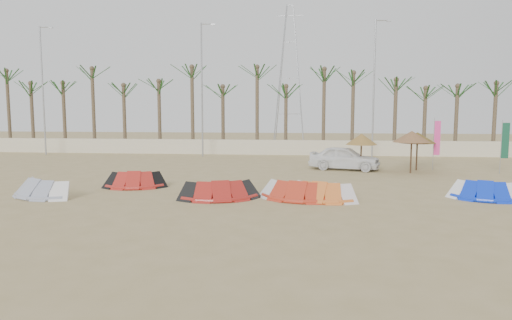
# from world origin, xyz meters

# --- Properties ---
(ground) EXTENTS (120.00, 120.00, 0.00)m
(ground) POSITION_xyz_m (0.00, 0.00, 0.00)
(ground) COLOR tan
(ground) RESTS_ON ground
(boundary_wall) EXTENTS (60.00, 0.30, 1.30)m
(boundary_wall) POSITION_xyz_m (0.00, 22.00, 0.65)
(boundary_wall) COLOR beige
(boundary_wall) RESTS_ON ground
(palm_line) EXTENTS (52.00, 4.00, 7.70)m
(palm_line) POSITION_xyz_m (0.67, 23.50, 6.44)
(palm_line) COLOR brown
(palm_line) RESTS_ON ground
(lamp_a) EXTENTS (1.25, 0.14, 11.00)m
(lamp_a) POSITION_xyz_m (-19.96, 20.00, 5.77)
(lamp_a) COLOR #A5A8AD
(lamp_a) RESTS_ON ground
(lamp_b) EXTENTS (1.25, 0.14, 11.00)m
(lamp_b) POSITION_xyz_m (-5.96, 20.00, 5.77)
(lamp_b) COLOR #A5A8AD
(lamp_b) RESTS_ON ground
(lamp_c) EXTENTS (1.25, 0.14, 11.00)m
(lamp_c) POSITION_xyz_m (8.04, 20.00, 5.77)
(lamp_c) COLOR #A5A8AD
(lamp_c) RESTS_ON ground
(pylon) EXTENTS (3.00, 3.00, 14.00)m
(pylon) POSITION_xyz_m (1.00, 28.00, 0.00)
(pylon) COLOR #A5A8AD
(pylon) RESTS_ON ground
(kite_grey) EXTENTS (3.80, 2.70, 0.90)m
(kite_grey) POSITION_xyz_m (-9.32, 1.86, 0.42)
(kite_grey) COLOR #969CB0
(kite_grey) RESTS_ON ground
(kite_red_left) EXTENTS (3.26, 2.02, 0.90)m
(kite_red_left) POSITION_xyz_m (-5.98, 4.66, 0.42)
(kite_red_left) COLOR red
(kite_red_left) RESTS_ON ground
(kite_red_mid) EXTENTS (3.80, 2.43, 0.90)m
(kite_red_mid) POSITION_xyz_m (-1.18, 2.19, 0.42)
(kite_red_mid) COLOR #AB211A
(kite_red_mid) RESTS_ON ground
(kite_red_right) EXTENTS (3.90, 2.36, 0.90)m
(kite_red_right) POSITION_xyz_m (2.34, 2.46, 0.42)
(kite_red_right) COLOR red
(kite_red_right) RESTS_ON ground
(kite_orange) EXTENTS (3.39, 2.30, 0.90)m
(kite_orange) POSITION_xyz_m (3.22, 2.27, 0.42)
(kite_orange) COLOR orange
(kite_orange) RESTS_ON ground
(kite_blue) EXTENTS (3.29, 2.29, 0.90)m
(kite_blue) POSITION_xyz_m (10.38, 3.25, 0.42)
(kite_blue) COLOR #0C30DD
(kite_blue) RESTS_ON ground
(parasol_left) EXTENTS (2.01, 2.01, 2.40)m
(parasol_left) POSITION_xyz_m (6.16, 12.13, 2.04)
(parasol_left) COLOR #4C331E
(parasol_left) RESTS_ON ground
(parasol_mid) EXTENTS (2.29, 2.29, 2.63)m
(parasol_mid) POSITION_xyz_m (9.11, 11.34, 2.27)
(parasol_mid) COLOR #4C331E
(parasol_mid) RESTS_ON ground
(parasol_right) EXTENTS (2.32, 2.32, 2.48)m
(parasol_right) POSITION_xyz_m (9.79, 12.74, 2.12)
(parasol_right) COLOR #4C331E
(parasol_right) RESTS_ON ground
(flag_pink) EXTENTS (0.45, 0.09, 3.39)m
(flag_pink) POSITION_xyz_m (11.00, 12.82, 2.01)
(flag_pink) COLOR #A5A8AD
(flag_pink) RESTS_ON ground
(flag_green) EXTENTS (0.45, 0.08, 3.32)m
(flag_green) POSITION_xyz_m (14.61, 11.47, 1.97)
(flag_green) COLOR #A5A8AD
(flag_green) RESTS_ON ground
(car) EXTENTS (4.87, 2.91, 1.55)m
(car) POSITION_xyz_m (5.15, 12.54, 0.78)
(car) COLOR white
(car) RESTS_ON ground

